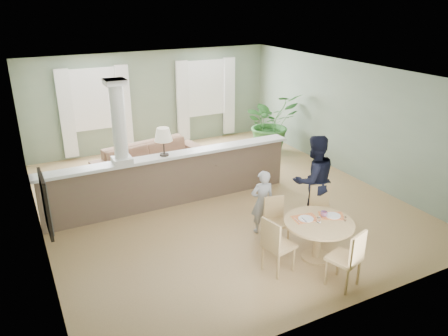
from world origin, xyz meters
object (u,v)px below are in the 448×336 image
chair_far_man (322,207)px  child_person (262,202)px  dining_table (318,229)px  houseplant (271,123)px  chair_side (276,243)px  sofa (152,162)px  man_person (313,180)px  chair_far_boy (276,218)px  chair_near (349,257)px

chair_far_man → child_person: size_ratio=0.75×
dining_table → houseplant: bearing=65.6°
chair_side → child_person: bearing=-33.8°
sofa → houseplant: (3.51, 0.29, 0.43)m
man_person → sofa: bearing=-56.4°
houseplant → chair_far_boy: bearing=-121.7°
dining_table → chair_side: chair_side is taller
dining_table → man_person: 1.29m
houseplant → dining_table: houseplant is taller
dining_table → chair_far_man: size_ratio=1.26×
man_person → houseplant: bearing=-107.5°
chair_far_boy → chair_near: chair_near is taller
chair_near → man_person: bearing=-130.6°
chair_far_man → chair_near: (-0.72, -1.50, 0.02)m
houseplant → chair_far_man: size_ratio=1.84×
child_person → man_person: size_ratio=0.69×
dining_table → child_person: child_person is taller
chair_side → child_person: child_person is taller
houseplant → chair_far_boy: houseplant is taller
chair_near → dining_table: bearing=-114.5°
chair_far_boy → man_person: bearing=27.8°
houseplant → chair_far_man: bearing=-110.7°
houseplant → man_person: (-1.53, -3.82, 0.04)m
chair_far_man → chair_near: chair_near is taller
child_person → chair_far_man: bearing=162.6°
dining_table → chair_far_boy: (-0.33, 0.75, -0.08)m
chair_far_boy → chair_near: 1.60m
dining_table → child_person: (-0.35, 1.17, 0.06)m
chair_far_boy → man_person: size_ratio=0.48×
chair_far_man → chair_near: 1.67m
chair_near → chair_far_boy: bearing=-99.4°
chair_near → man_person: (0.78, 1.87, 0.35)m
chair_side → man_person: bearing=-66.5°
dining_table → chair_side: (-0.84, -0.01, -0.03)m
chair_far_man → child_person: 1.10m
chair_far_boy → chair_far_man: 0.96m
chair_far_man → child_person: bearing=165.7°
chair_near → child_person: child_person is taller
chair_far_boy → man_person: 1.13m
sofa → chair_far_man: (1.93, -3.90, 0.10)m
chair_near → man_person: man_person is taller
chair_near → child_person: 2.01m
chair_far_man → dining_table: bearing=-120.1°
sofa → child_person: size_ratio=2.25×
dining_table → chair_far_boy: size_ratio=1.35×
houseplant → man_person: man_person is taller
chair_side → child_person: size_ratio=0.77×
houseplant → chair_near: size_ratio=1.76×
chair_far_boy → chair_side: (-0.51, -0.77, 0.05)m
sofa → chair_near: (1.21, -5.41, 0.12)m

